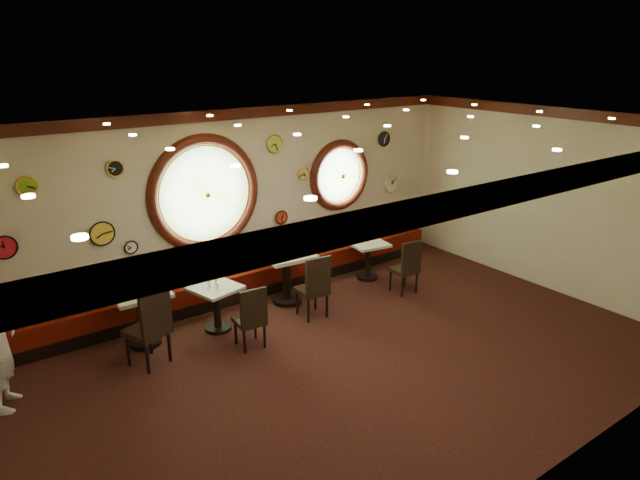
{
  "coord_description": "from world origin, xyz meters",
  "views": [
    {
      "loc": [
        -4.42,
        -5.49,
        4.15
      ],
      "look_at": [
        0.16,
        0.8,
        1.5
      ],
      "focal_mm": 32.0,
      "sensor_mm": 36.0,
      "label": 1
    }
  ],
  "objects_px": {
    "chair_c": "(315,283)",
    "condiment_b_pepper": "(218,285)",
    "condiment_b_salt": "(209,283)",
    "condiment_d_pepper": "(367,241)",
    "chair_b": "(252,314)",
    "condiment_a_bottle": "(145,282)",
    "condiment_b_bottle": "(216,280)",
    "condiment_c_bottle": "(293,246)",
    "condiment_d_salt": "(363,241)",
    "table_c": "(287,272)",
    "condiment_a_pepper": "(139,290)",
    "condiment_a_salt": "(132,288)",
    "table_b": "(217,303)",
    "chair_a": "(151,321)",
    "condiment_c_salt": "(280,252)",
    "condiment_c_pepper": "(287,251)",
    "chair_d": "(408,264)",
    "condiment_d_bottle": "(368,237)",
    "table_a": "(142,311)",
    "table_d": "(368,256)"
  },
  "relations": [
    {
      "from": "condiment_a_pepper",
      "to": "condiment_c_pepper",
      "type": "relative_size",
      "value": 1.06
    },
    {
      "from": "table_b",
      "to": "table_c",
      "type": "height_order",
      "value": "table_c"
    },
    {
      "from": "condiment_a_salt",
      "to": "condiment_c_salt",
      "type": "bearing_deg",
      "value": -1.97
    },
    {
      "from": "table_a",
      "to": "condiment_b_bottle",
      "type": "xyz_separation_m",
      "value": [
        1.13,
        -0.14,
        0.25
      ]
    },
    {
      "from": "condiment_a_pepper",
      "to": "condiment_b_pepper",
      "type": "height_order",
      "value": "condiment_a_pepper"
    },
    {
      "from": "condiment_a_salt",
      "to": "condiment_c_bottle",
      "type": "distance_m",
      "value": 2.72
    },
    {
      "from": "chair_c",
      "to": "condiment_b_pepper",
      "type": "xyz_separation_m",
      "value": [
        -1.44,
        0.5,
        0.15
      ]
    },
    {
      "from": "chair_b",
      "to": "condiment_a_bottle",
      "type": "relative_size",
      "value": 4.19
    },
    {
      "from": "table_d",
      "to": "condiment_a_pepper",
      "type": "xyz_separation_m",
      "value": [
        -4.32,
        -0.09,
        0.45
      ]
    },
    {
      "from": "condiment_a_bottle",
      "to": "table_c",
      "type": "bearing_deg",
      "value": -2.6
    },
    {
      "from": "table_d",
      "to": "condiment_b_salt",
      "type": "relative_size",
      "value": 7.01
    },
    {
      "from": "condiment_d_pepper",
      "to": "condiment_b_pepper",
      "type": "bearing_deg",
      "value": -175.24
    },
    {
      "from": "chair_c",
      "to": "condiment_c_bottle",
      "type": "height_order",
      "value": "chair_c"
    },
    {
      "from": "condiment_d_pepper",
      "to": "condiment_c_salt",
      "type": "bearing_deg",
      "value": 179.45
    },
    {
      "from": "chair_c",
      "to": "condiment_a_salt",
      "type": "xyz_separation_m",
      "value": [
        -2.59,
        0.86,
        0.28
      ]
    },
    {
      "from": "chair_a",
      "to": "condiment_b_bottle",
      "type": "height_order",
      "value": "chair_a"
    },
    {
      "from": "condiment_c_salt",
      "to": "condiment_d_salt",
      "type": "relative_size",
      "value": 1.01
    },
    {
      "from": "condiment_a_bottle",
      "to": "chair_b",
      "type": "bearing_deg",
      "value": -46.2
    },
    {
      "from": "condiment_b_salt",
      "to": "condiment_d_pepper",
      "type": "relative_size",
      "value": 1.12
    },
    {
      "from": "table_b",
      "to": "condiment_d_salt",
      "type": "bearing_deg",
      "value": 4.17
    },
    {
      "from": "chair_d",
      "to": "condiment_c_pepper",
      "type": "distance_m",
      "value": 2.15
    },
    {
      "from": "chair_b",
      "to": "chair_c",
      "type": "height_order",
      "value": "chair_c"
    },
    {
      "from": "condiment_b_bottle",
      "to": "condiment_c_bottle",
      "type": "xyz_separation_m",
      "value": [
        1.51,
        0.17,
        0.17
      ]
    },
    {
      "from": "condiment_b_salt",
      "to": "condiment_d_bottle",
      "type": "height_order",
      "value": "condiment_d_bottle"
    },
    {
      "from": "chair_b",
      "to": "condiment_a_pepper",
      "type": "xyz_separation_m",
      "value": [
        -1.26,
        0.95,
        0.35
      ]
    },
    {
      "from": "chair_d",
      "to": "condiment_b_bottle",
      "type": "bearing_deg",
      "value": 170.14
    },
    {
      "from": "condiment_b_salt",
      "to": "condiment_d_pepper",
      "type": "xyz_separation_m",
      "value": [
        3.23,
        0.11,
        -0.01
      ]
    },
    {
      "from": "condiment_c_salt",
      "to": "condiment_a_pepper",
      "type": "distance_m",
      "value": 2.4
    },
    {
      "from": "table_c",
      "to": "condiment_c_bottle",
      "type": "distance_m",
      "value": 0.43
    },
    {
      "from": "condiment_d_salt",
      "to": "condiment_a_pepper",
      "type": "height_order",
      "value": "condiment_a_pepper"
    },
    {
      "from": "condiment_b_salt",
      "to": "condiment_c_bottle",
      "type": "relative_size",
      "value": 0.71
    },
    {
      "from": "chair_b",
      "to": "condiment_a_pepper",
      "type": "relative_size",
      "value": 5.33
    },
    {
      "from": "condiment_b_salt",
      "to": "condiment_a_bottle",
      "type": "xyz_separation_m",
      "value": [
        -0.88,
        0.23,
        0.15
      ]
    },
    {
      "from": "condiment_a_salt",
      "to": "condiment_b_salt",
      "type": "distance_m",
      "value": 1.11
    },
    {
      "from": "chair_c",
      "to": "table_d",
      "type": "bearing_deg",
      "value": 27.22
    },
    {
      "from": "chair_a",
      "to": "chair_c",
      "type": "height_order",
      "value": "chair_a"
    },
    {
      "from": "table_c",
      "to": "condiment_b_salt",
      "type": "height_order",
      "value": "table_c"
    },
    {
      "from": "chair_d",
      "to": "condiment_d_salt",
      "type": "distance_m",
      "value": 1.0
    },
    {
      "from": "chair_d",
      "to": "condiment_d_bottle",
      "type": "distance_m",
      "value": 1.06
    },
    {
      "from": "condiment_d_salt",
      "to": "condiment_a_bottle",
      "type": "relative_size",
      "value": 0.69
    },
    {
      "from": "condiment_b_bottle",
      "to": "condiment_d_pepper",
      "type": "bearing_deg",
      "value": 2.01
    },
    {
      "from": "chair_c",
      "to": "condiment_b_pepper",
      "type": "height_order",
      "value": "chair_c"
    },
    {
      "from": "chair_b",
      "to": "condiment_d_pepper",
      "type": "distance_m",
      "value": 3.2
    },
    {
      "from": "condiment_b_salt",
      "to": "condiment_b_bottle",
      "type": "bearing_deg",
      "value": 1.71
    },
    {
      "from": "chair_d",
      "to": "condiment_d_pepper",
      "type": "distance_m",
      "value": 0.96
    },
    {
      "from": "table_a",
      "to": "condiment_b_pepper",
      "type": "relative_size",
      "value": 9.39
    },
    {
      "from": "table_a",
      "to": "condiment_c_salt",
      "type": "bearing_deg",
      "value": -0.25
    },
    {
      "from": "condiment_b_pepper",
      "to": "condiment_b_bottle",
      "type": "bearing_deg",
      "value": 72.1
    },
    {
      "from": "condiment_a_bottle",
      "to": "condiment_d_salt",
      "type": "bearing_deg",
      "value": -1.33
    },
    {
      "from": "table_c",
      "to": "condiment_a_bottle",
      "type": "relative_size",
      "value": 6.24
    }
  ]
}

